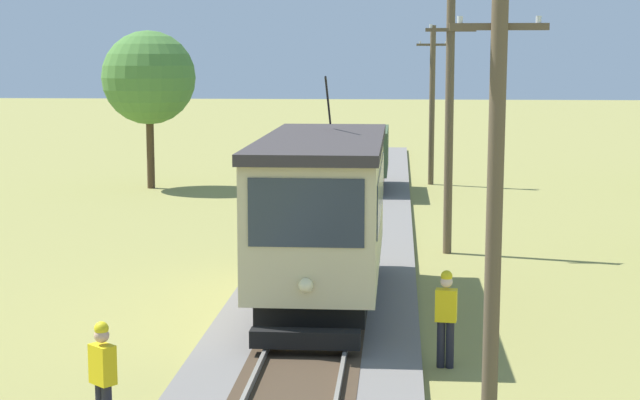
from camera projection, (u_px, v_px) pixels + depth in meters
red_tram at (323, 211)px, 22.22m from camera, size 2.60×8.54×4.79m
freight_car at (358, 155)px, 41.18m from camera, size 2.40×5.20×2.31m
utility_pole_near_tram at (495, 200)px, 14.73m from camera, size 1.40×0.47×6.79m
utility_pole_mid at (449, 124)px, 28.44m from camera, size 1.40×0.46×7.12m
utility_pole_far at (432, 104)px, 43.60m from camera, size 1.40×0.45×6.83m
track_worker at (103, 375)px, 14.68m from camera, size 0.45×0.43×1.78m
second_worker at (446, 314)px, 18.15m from camera, size 0.41×0.29×1.78m
tree_left_far at (149, 78)px, 42.30m from camera, size 3.90×3.90×6.59m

